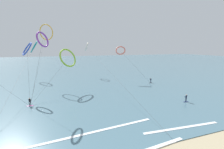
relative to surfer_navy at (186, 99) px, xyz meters
The scene contains 14 objects.
sea_water 90.39m from the surfer_navy, 100.14° to the left, with size 400.00×200.00×0.08m, color slate.
surfer_navy is the anchor object (origin of this frame).
surfer_magenta 33.30m from the surfer_navy, 164.81° to the left, with size 1.40×0.60×1.70m.
surfer_charcoal 18.57m from the surfer_navy, 80.86° to the left, with size 1.40×0.63×1.70m.
kite_lime 31.48m from the surfer_navy, 140.92° to the left, with size 11.46×13.11×11.66m.
kite_coral 28.33m from the surfer_navy, 100.91° to the left, with size 10.08×9.52×12.45m.
kite_violet 32.71m from the surfer_navy, 162.97° to the left, with size 4.75×3.44×15.12m.
kite_cobalt 39.05m from the surfer_navy, 152.10° to the left, with size 3.48×11.06×13.27m.
kite_teal 54.54m from the surfer_navy, 130.39° to the left, with size 3.84×49.13×14.53m.
kite_amber 44.01m from the surfer_navy, 135.38° to the left, with size 5.17×21.91×19.13m.
kite_ivory 44.33m from the surfer_navy, 109.80° to the left, with size 3.25×53.44×14.03m.
wave_crest_near 19.20m from the surfer_navy, 144.61° to the right, with size 8.80×0.50×0.12m, color white.
wave_crest_mid 12.48m from the surfer_navy, 136.69° to the right, with size 12.82×0.50×0.12m, color white.
wave_crest_far 22.08m from the surfer_navy, 166.09° to the right, with size 18.29×0.50×0.12m, color white.
Camera 1 is at (-10.15, -6.68, 12.03)m, focal length 24.61 mm.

